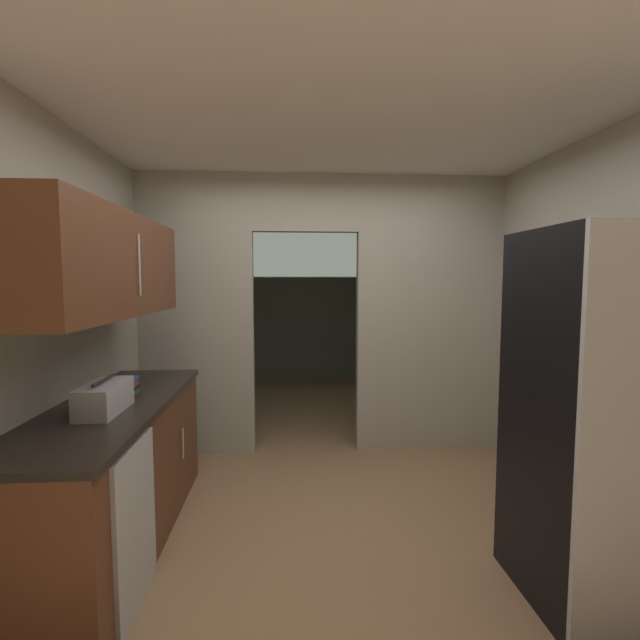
{
  "coord_description": "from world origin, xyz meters",
  "views": [
    {
      "loc": [
        -0.33,
        -2.74,
        1.62
      ],
      "look_at": [
        -0.1,
        0.65,
        1.33
      ],
      "focal_mm": 26.26,
      "sensor_mm": 36.0,
      "label": 1
    }
  ],
  "objects_px": {
    "refrigerator": "(611,418)",
    "book_stack": "(127,386)",
    "dishwasher": "(136,527)",
    "paint_can": "(626,595)",
    "boombox": "(104,398)"
  },
  "relations": [
    {
      "from": "refrigerator",
      "to": "book_stack",
      "type": "bearing_deg",
      "value": 161.42
    },
    {
      "from": "refrigerator",
      "to": "dishwasher",
      "type": "height_order",
      "value": "refrigerator"
    },
    {
      "from": "refrigerator",
      "to": "paint_can",
      "type": "height_order",
      "value": "refrigerator"
    },
    {
      "from": "dishwasher",
      "to": "book_stack",
      "type": "relative_size",
      "value": 5.16
    },
    {
      "from": "refrigerator",
      "to": "book_stack",
      "type": "xyz_separation_m",
      "value": [
        -2.65,
        0.89,
        -0.0
      ]
    },
    {
      "from": "dishwasher",
      "to": "paint_can",
      "type": "bearing_deg",
      "value": -4.79
    },
    {
      "from": "refrigerator",
      "to": "boombox",
      "type": "bearing_deg",
      "value": 170.22
    },
    {
      "from": "refrigerator",
      "to": "book_stack",
      "type": "height_order",
      "value": "refrigerator"
    },
    {
      "from": "dishwasher",
      "to": "book_stack",
      "type": "height_order",
      "value": "book_stack"
    },
    {
      "from": "dishwasher",
      "to": "book_stack",
      "type": "xyz_separation_m",
      "value": [
        -0.3,
        0.81,
        0.52
      ]
    },
    {
      "from": "refrigerator",
      "to": "boombox",
      "type": "height_order",
      "value": "refrigerator"
    },
    {
      "from": "refrigerator",
      "to": "paint_can",
      "type": "distance_m",
      "value": 0.86
    },
    {
      "from": "refrigerator",
      "to": "dishwasher",
      "type": "xyz_separation_m",
      "value": [
        -2.35,
        0.08,
        -0.52
      ]
    },
    {
      "from": "dishwasher",
      "to": "boombox",
      "type": "height_order",
      "value": "boombox"
    },
    {
      "from": "book_stack",
      "to": "paint_can",
      "type": "height_order",
      "value": "book_stack"
    }
  ]
}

